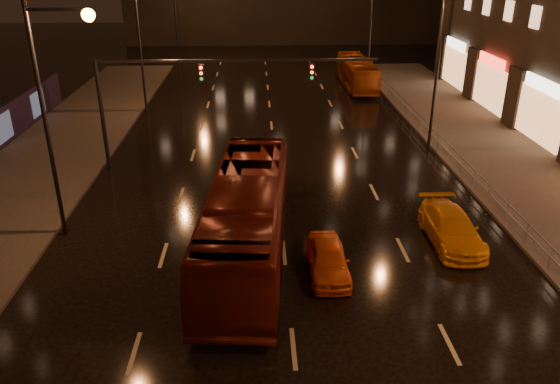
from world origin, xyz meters
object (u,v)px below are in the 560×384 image
bus_curb (357,73)px  taxi_near (328,259)px  taxi_far (452,228)px  bus_red (247,217)px

bus_curb → taxi_near: size_ratio=2.57×
bus_curb → taxi_near: bearing=-102.3°
taxi_near → taxi_far: (5.58, 2.23, 0.04)m
taxi_near → taxi_far: size_ratio=0.80×
taxi_near → taxi_far: taxi_far is taller
bus_curb → taxi_near: bus_curb is taller
bus_curb → taxi_far: 29.10m
taxi_near → bus_curb: bearing=78.4°
bus_red → taxi_near: size_ratio=3.27×
taxi_far → bus_curb: bearing=88.0°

